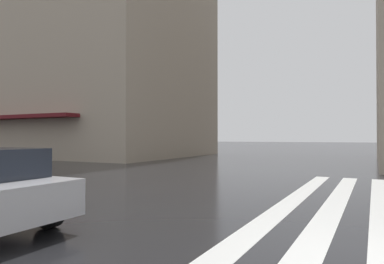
% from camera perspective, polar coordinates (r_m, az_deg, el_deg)
% --- Properties ---
extents(haussmann_block_mid, '(15.21, 24.52, 25.81)m').
position_cam_1_polar(haussmann_block_mid, '(36.79, -19.34, 16.69)').
color(haussmann_block_mid, tan).
rests_on(haussmann_block_mid, ground_plane).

